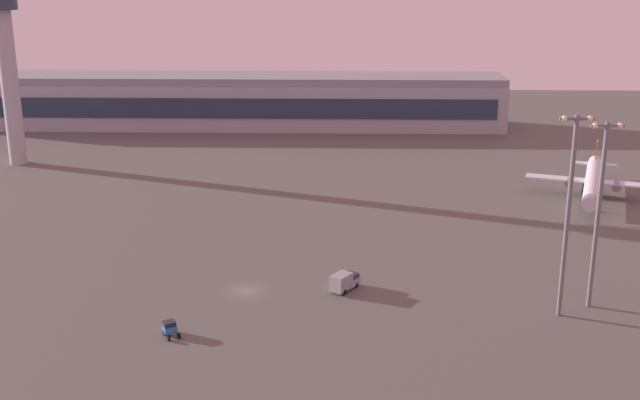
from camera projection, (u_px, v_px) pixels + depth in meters
ground_plane at (246, 291)px, 128.25m from camera, size 416.00×416.00×0.00m
terminal_building at (237, 101)px, 252.86m from camera, size 168.34×22.40×16.40m
control_tower at (7, 59)px, 200.33m from camera, size 8.00×8.00×47.75m
airplane_taxiway_distant at (593, 181)px, 177.82m from camera, size 29.09×36.98×9.75m
pushback_tug at (170, 328)px, 112.95m from camera, size 3.06×3.56×2.05m
catering_truck at (344, 281)px, 128.09m from camera, size 5.11×6.00×3.05m
apron_light_central at (569, 206)px, 114.49m from camera, size 4.80×0.90×30.67m
apron_light_west at (599, 205)px, 117.85m from camera, size 4.80×0.90×29.02m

